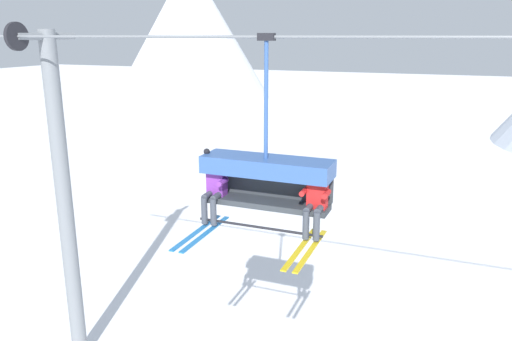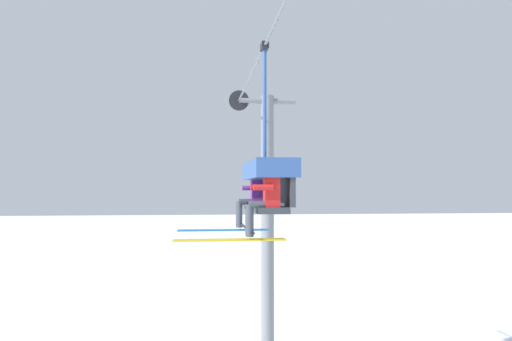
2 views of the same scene
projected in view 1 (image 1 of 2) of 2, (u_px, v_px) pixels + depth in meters
name	position (u px, v px, depth m)	size (l,w,h in m)	color
mountain_peak_west	(191.00, 30.00, 62.30)	(19.73, 19.73, 16.70)	white
lift_tower_near	(63.00, 198.00, 11.46)	(0.36, 1.88, 8.06)	slate
lift_cable	(411.00, 37.00, 7.15)	(16.95, 0.05, 0.05)	slate
chairlift_chair	(267.00, 173.00, 8.61)	(2.28, 0.74, 3.21)	#33383D
skier_purple	(214.00, 187.00, 8.82)	(0.48, 1.70, 1.34)	purple
skier_red	(315.00, 200.00, 8.16)	(0.46, 1.70, 1.23)	red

